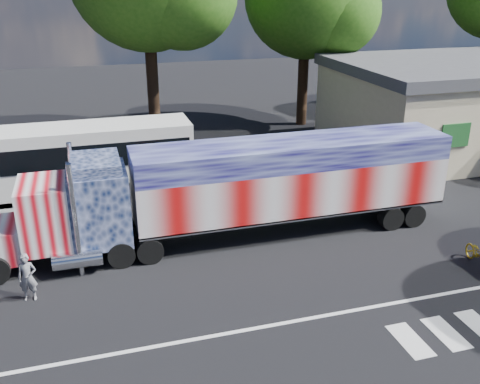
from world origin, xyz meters
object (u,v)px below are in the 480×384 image
object	(u,v)px
semi_truck	(235,189)
bicycle	(479,255)
coach_bus	(63,163)
woman	(27,277)

from	to	relation	value
semi_truck	bicycle	world-z (taller)	semi_truck
coach_bus	bicycle	size ratio (longest dim) A/B	6.75
semi_truck	bicycle	xyz separation A→B (m)	(7.79, -4.64, -1.66)
woman	coach_bus	bearing A→B (deg)	89.42
woman	bicycle	bearing A→B (deg)	-1.60
semi_truck	woman	distance (m)	8.01
semi_truck	bicycle	distance (m)	9.21
coach_bus	woman	size ratio (longest dim) A/B	7.23
semi_truck	woman	world-z (taller)	semi_truck
bicycle	coach_bus	bearing A→B (deg)	152.49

